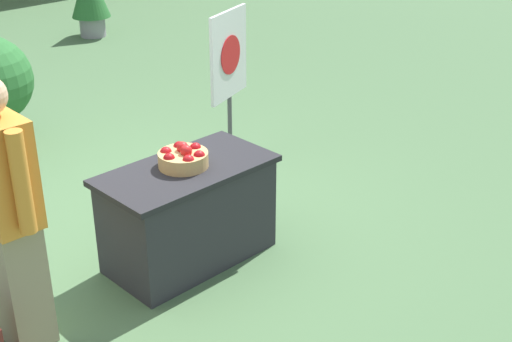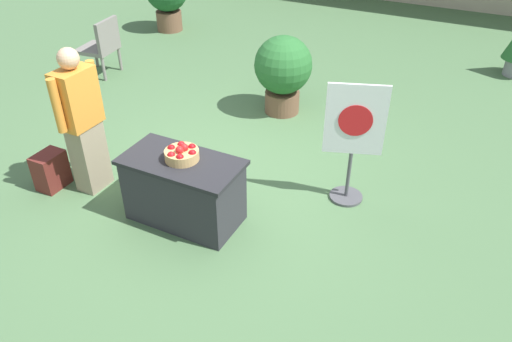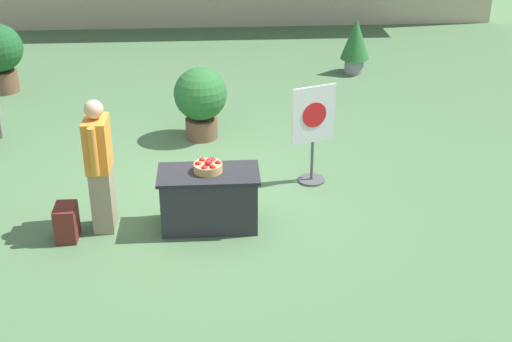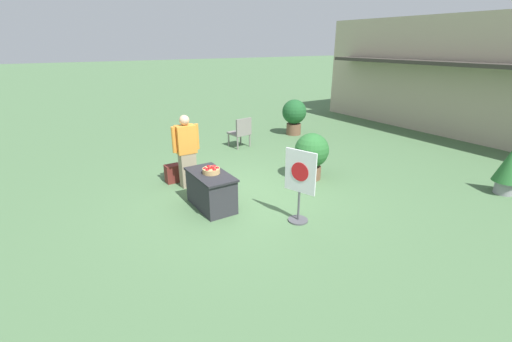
{
  "view_description": "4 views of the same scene",
  "coord_description": "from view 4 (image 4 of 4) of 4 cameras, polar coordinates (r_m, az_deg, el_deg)",
  "views": [
    {
      "loc": [
        -2.53,
        -4.18,
        2.72
      ],
      "look_at": [
        0.68,
        -0.9,
        0.51
      ],
      "focal_mm": 50.0,
      "sensor_mm": 36.0,
      "label": 1
    },
    {
      "loc": [
        2.57,
        -4.09,
        3.3
      ],
      "look_at": [
        0.66,
        -0.31,
        0.44
      ],
      "focal_mm": 35.0,
      "sensor_mm": 36.0,
      "label": 2
    },
    {
      "loc": [
        0.2,
        -8.23,
        4.38
      ],
      "look_at": [
        0.67,
        -0.72,
        0.65
      ],
      "focal_mm": 50.0,
      "sensor_mm": 36.0,
      "label": 3
    },
    {
      "loc": [
        5.73,
        -3.35,
        3.05
      ],
      "look_at": [
        0.46,
        -0.01,
        0.7
      ],
      "focal_mm": 24.0,
      "sensor_mm": 36.0,
      "label": 4
    }
  ],
  "objects": [
    {
      "name": "patio_chair",
      "position": [
        10.56,
        -2.52,
        6.67
      ],
      "size": [
        0.61,
        0.61,
        0.92
      ],
      "rotation": [
        0.0,
        0.0,
        3.27
      ],
      "color": "gray",
      "rests_on": "ground_plane"
    },
    {
      "name": "backpack",
      "position": [
        8.14,
        -13.67,
        -0.39
      ],
      "size": [
        0.24,
        0.34,
        0.42
      ],
      "color": "maroon",
      "rests_on": "ground_plane"
    },
    {
      "name": "potted_plant_far_left",
      "position": [
        12.1,
        6.38,
        9.38
      ],
      "size": [
        0.84,
        0.84,
        1.22
      ],
      "color": "brown",
      "rests_on": "ground_plane"
    },
    {
      "name": "person_visitor",
      "position": [
        7.65,
        -11.51,
        3.27
      ],
      "size": [
        0.27,
        0.61,
        1.62
      ],
      "rotation": [
        0.0,
        0.0,
        -0.02
      ],
      "color": "gray",
      "rests_on": "ground_plane"
    },
    {
      "name": "potted_plant_far_right",
      "position": [
        8.09,
        9.23,
        2.99
      ],
      "size": [
        0.8,
        0.8,
        1.1
      ],
      "color": "brown",
      "rests_on": "ground_plane"
    },
    {
      "name": "apple_basket",
      "position": [
        6.58,
        -7.47,
        0.15
      ],
      "size": [
        0.33,
        0.33,
        0.16
      ],
      "color": "tan",
      "rests_on": "display_table"
    },
    {
      "name": "potted_plant_near_left",
      "position": [
        8.92,
        36.61,
        0.5
      ],
      "size": [
        0.55,
        0.55,
        1.06
      ],
      "color": "gray",
      "rests_on": "ground_plane"
    },
    {
      "name": "ground_plane",
      "position": [
        7.3,
        -1.9,
        -4.06
      ],
      "size": [
        120.0,
        120.0,
        0.0
      ],
      "primitive_type": "plane",
      "color": "#4C7047"
    },
    {
      "name": "display_table",
      "position": [
        6.72,
        -7.5,
        -3.19
      ],
      "size": [
        1.19,
        0.62,
        0.7
      ],
      "color": "#2D2D33",
      "rests_on": "ground_plane"
    },
    {
      "name": "poster_board",
      "position": [
        6.03,
        7.3,
        -2.05
      ],
      "size": [
        0.58,
        0.36,
        1.34
      ],
      "rotation": [
        0.0,
        0.0,
        -1.23
      ],
      "color": "#4C4C51",
      "rests_on": "ground_plane"
    }
  ]
}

